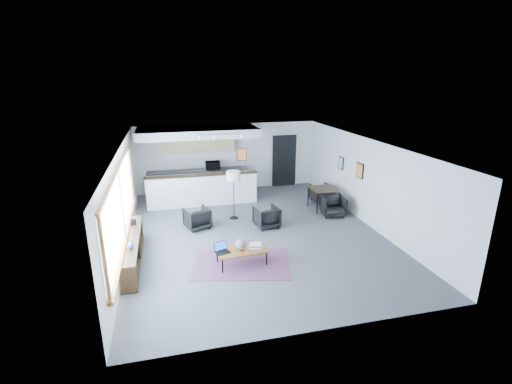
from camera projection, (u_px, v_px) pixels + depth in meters
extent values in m
cube|color=#4D4D4F|center=(255.00, 233.00, 10.81)|extent=(7.00, 9.00, 0.01)
cube|color=white|center=(255.00, 144.00, 10.02)|extent=(7.00, 9.00, 0.01)
cube|color=silver|center=(228.00, 157.00, 14.58)|extent=(7.00, 0.01, 2.60)
cube|color=silver|center=(318.00, 267.00, 6.24)|extent=(7.00, 0.01, 2.60)
cube|color=silver|center=(124.00, 200.00, 9.61)|extent=(0.01, 9.00, 2.60)
cube|color=silver|center=(367.00, 182.00, 11.21)|extent=(0.01, 9.00, 2.60)
cube|color=#8CBFFF|center=(121.00, 203.00, 8.73)|extent=(0.02, 5.80, 1.55)
cube|color=brown|center=(126.00, 234.00, 8.98)|extent=(0.10, 5.95, 0.06)
cube|color=brown|center=(118.00, 170.00, 8.49)|extent=(0.06, 5.95, 0.06)
cube|color=brown|center=(104.00, 260.00, 6.05)|extent=(0.06, 0.06, 1.60)
cube|color=brown|center=(122.00, 203.00, 8.73)|extent=(0.06, 0.06, 1.60)
cube|color=brown|center=(131.00, 173.00, 11.41)|extent=(0.06, 0.06, 1.60)
cube|color=black|center=(132.00, 239.00, 8.94)|extent=(0.35, 3.00, 0.05)
cube|color=black|center=(134.00, 260.00, 9.11)|extent=(0.35, 3.00, 0.05)
cube|color=black|center=(128.00, 280.00, 7.69)|extent=(0.33, 0.04, 0.55)
cube|color=black|center=(133.00, 249.00, 9.03)|extent=(0.33, 0.04, 0.55)
cube|color=black|center=(137.00, 227.00, 10.37)|extent=(0.33, 0.04, 0.55)
cube|color=#3359A5|center=(130.00, 283.00, 7.87)|extent=(0.18, 0.04, 0.20)
cube|color=silver|center=(130.00, 278.00, 8.03)|extent=(0.18, 0.04, 0.22)
cube|color=maroon|center=(131.00, 274.00, 8.18)|extent=(0.18, 0.04, 0.24)
cube|color=black|center=(131.00, 271.00, 8.34)|extent=(0.18, 0.04, 0.20)
cube|color=#3359A5|center=(132.00, 267.00, 8.50)|extent=(0.18, 0.04, 0.22)
cube|color=silver|center=(132.00, 263.00, 8.65)|extent=(0.18, 0.04, 0.24)
cube|color=maroon|center=(133.00, 260.00, 8.81)|extent=(0.18, 0.04, 0.20)
cube|color=black|center=(133.00, 257.00, 8.97)|extent=(0.18, 0.04, 0.22)
cube|color=#3359A5|center=(134.00, 253.00, 9.12)|extent=(0.18, 0.03, 0.24)
cube|color=silver|center=(134.00, 251.00, 9.29)|extent=(0.18, 0.03, 0.20)
cube|color=maroon|center=(135.00, 248.00, 9.44)|extent=(0.18, 0.03, 0.22)
cube|color=black|center=(135.00, 244.00, 9.60)|extent=(0.18, 0.04, 0.24)
cube|color=black|center=(134.00, 222.00, 9.64)|extent=(0.14, 0.02, 0.18)
sphere|color=#264C99|center=(130.00, 245.00, 8.36)|extent=(0.14, 0.14, 0.14)
cube|color=white|center=(203.00, 191.00, 12.86)|extent=(3.80, 0.25, 1.10)
cube|color=black|center=(202.00, 175.00, 12.69)|extent=(3.85, 0.32, 0.04)
cube|color=white|center=(199.00, 182.00, 14.24)|extent=(3.80, 0.60, 0.90)
cube|color=#2D2D2D|center=(198.00, 171.00, 14.10)|extent=(3.82, 0.62, 0.04)
cube|color=tan|center=(197.00, 143.00, 13.92)|extent=(2.80, 0.35, 0.70)
cube|color=white|center=(198.00, 132.00, 13.12)|extent=(4.20, 1.80, 0.30)
cube|color=black|center=(242.00, 155.00, 12.83)|extent=(0.35, 0.03, 0.45)
cube|color=orange|center=(242.00, 155.00, 12.82)|extent=(0.30, 0.01, 0.40)
cube|color=black|center=(284.00, 161.00, 15.10)|extent=(1.00, 0.12, 2.10)
cube|color=white|center=(271.00, 161.00, 14.99)|extent=(0.06, 0.10, 2.10)
cube|color=white|center=(296.00, 160.00, 15.23)|extent=(0.06, 0.10, 2.10)
cube|color=white|center=(284.00, 134.00, 14.79)|extent=(1.10, 0.10, 0.06)
cube|color=silver|center=(220.00, 134.00, 11.93)|extent=(1.60, 0.04, 0.04)
cylinder|color=silver|center=(200.00, 138.00, 11.81)|extent=(0.07, 0.07, 0.09)
cylinder|color=silver|center=(214.00, 137.00, 11.91)|extent=(0.07, 0.07, 0.09)
cylinder|color=silver|center=(228.00, 136.00, 12.01)|extent=(0.07, 0.07, 0.09)
cylinder|color=silver|center=(242.00, 136.00, 12.11)|extent=(0.07, 0.07, 0.09)
cube|color=black|center=(360.00, 171.00, 11.50)|extent=(0.03, 0.38, 0.48)
cube|color=orange|center=(360.00, 171.00, 11.50)|extent=(0.00, 0.32, 0.42)
cube|color=black|center=(341.00, 163.00, 12.72)|extent=(0.03, 0.34, 0.44)
cube|color=#859FC5|center=(341.00, 163.00, 12.71)|extent=(0.00, 0.28, 0.38)
cube|color=#5B314B|center=(242.00, 264.00, 9.01)|extent=(2.61, 2.06, 0.01)
cube|color=brown|center=(242.00, 250.00, 8.91)|extent=(1.23, 0.74, 0.05)
cube|color=black|center=(223.00, 266.00, 8.55)|extent=(0.03, 0.03, 0.34)
cube|color=black|center=(217.00, 256.00, 9.04)|extent=(0.03, 0.03, 0.34)
cube|color=black|center=(267.00, 259.00, 8.89)|extent=(0.03, 0.03, 0.34)
cube|color=black|center=(259.00, 249.00, 9.38)|extent=(0.03, 0.03, 0.34)
cube|color=black|center=(245.00, 256.00, 8.67)|extent=(1.12, 0.13, 0.03)
cube|color=black|center=(238.00, 247.00, 9.16)|extent=(1.12, 0.13, 0.03)
cube|color=black|center=(223.00, 252.00, 8.74)|extent=(0.39, 0.34, 0.02)
cube|color=black|center=(220.00, 246.00, 8.80)|extent=(0.33, 0.17, 0.22)
cube|color=blue|center=(220.00, 246.00, 8.80)|extent=(0.29, 0.15, 0.19)
sphere|color=gray|center=(241.00, 245.00, 8.86)|extent=(0.26, 0.26, 0.26)
cube|color=silver|center=(256.00, 247.00, 9.01)|extent=(0.38, 0.33, 0.04)
cube|color=#3359A5|center=(256.00, 245.00, 9.00)|extent=(0.34, 0.30, 0.03)
cube|color=silver|center=(256.00, 244.00, 8.96)|extent=(0.32, 0.27, 0.03)
cube|color=#E5590C|center=(246.00, 252.00, 8.76)|extent=(0.13, 0.13, 0.01)
imported|color=black|center=(197.00, 217.00, 11.02)|extent=(0.84, 0.81, 0.69)
imported|color=black|center=(267.00, 216.00, 11.12)|extent=(0.76, 0.73, 0.69)
cylinder|color=black|center=(234.00, 218.00, 11.88)|extent=(0.34, 0.34, 0.03)
cylinder|color=black|center=(234.00, 198.00, 11.68)|extent=(0.03, 0.03, 1.31)
cylinder|color=#F0E1C5|center=(233.00, 176.00, 11.46)|extent=(0.56, 0.56, 0.29)
cube|color=black|center=(324.00, 189.00, 12.48)|extent=(0.89, 0.89, 0.04)
cylinder|color=black|center=(317.00, 204.00, 12.14)|extent=(0.04, 0.04, 0.70)
cylinder|color=black|center=(308.00, 197.00, 12.86)|extent=(0.04, 0.04, 0.70)
cylinder|color=black|center=(339.00, 202.00, 12.33)|extent=(0.04, 0.04, 0.70)
cylinder|color=black|center=(329.00, 195.00, 13.05)|extent=(0.04, 0.04, 0.70)
imported|color=black|center=(333.00, 206.00, 12.02)|extent=(0.68, 0.65, 0.62)
imported|color=black|center=(322.00, 194.00, 13.34)|extent=(0.65, 0.62, 0.59)
imported|color=black|center=(213.00, 165.00, 14.16)|extent=(0.55, 0.32, 0.36)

